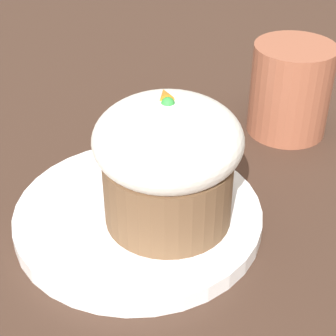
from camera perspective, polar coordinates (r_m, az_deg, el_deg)
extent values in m
plane|color=#3D281E|center=(0.47, -3.00, -5.55)|extent=(4.00, 4.00, 0.00)
cylinder|color=white|center=(0.46, -3.03, -4.85)|extent=(0.20, 0.20, 0.01)
cylinder|color=brown|center=(0.43, 0.00, -2.10)|extent=(0.10, 0.10, 0.06)
ellipsoid|color=white|center=(0.41, 0.00, 2.91)|extent=(0.11, 0.11, 0.06)
cone|color=orange|center=(0.40, -0.24, 7.23)|extent=(0.02, 0.01, 0.01)
sphere|color=green|center=(0.39, -0.01, 6.52)|extent=(0.01, 0.01, 0.01)
cube|color=silver|center=(0.46, -8.91, -3.89)|extent=(0.03, 0.08, 0.00)
ellipsoid|color=silver|center=(0.45, -2.51, -4.44)|extent=(0.05, 0.05, 0.01)
cylinder|color=#9E563D|center=(0.58, 12.32, 7.80)|extent=(0.08, 0.08, 0.09)
torus|color=#9E563D|center=(0.62, 10.96, 9.70)|extent=(0.05, 0.01, 0.05)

